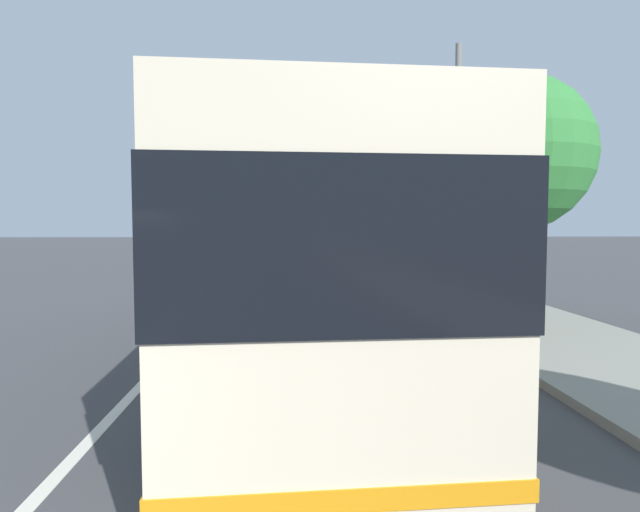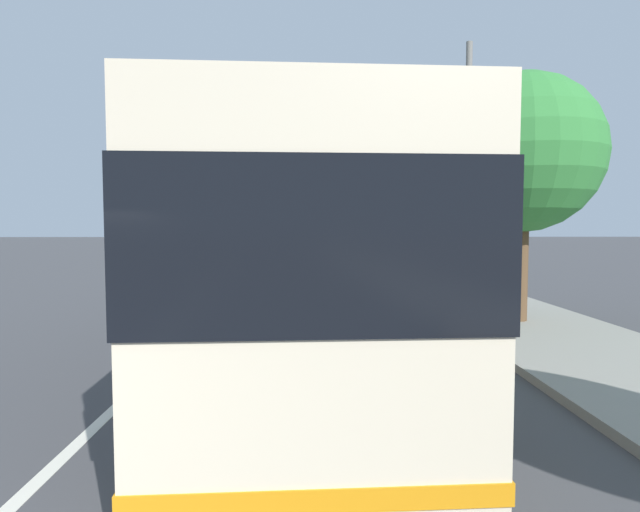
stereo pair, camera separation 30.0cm
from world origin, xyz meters
The scene contains 9 objects.
sidewalk_curb centered at (10.00, -7.71, 0.07)m, with size 110.00×3.60×0.14m, color gray.
lane_divider_line centered at (10.00, 0.00, 0.00)m, with size 110.00×0.16×0.01m, color silver.
coach_bus centered at (8.12, -2.36, 1.91)m, with size 12.12×3.07×3.39m.
car_ahead_same_lane centered at (46.02, 1.82, 0.69)m, with size 4.49×2.20×1.48m.
car_behind_bus centered at (40.64, 1.78, 0.70)m, with size 4.31×2.00×1.43m.
car_side_street centered at (51.83, -1.80, 0.69)m, with size 4.32×2.02×1.44m.
roadside_tree_mid_block centered at (10.76, -7.54, 4.05)m, with size 3.70×3.70×5.93m.
roadside_tree_far_block centered at (28.81, -7.37, 4.06)m, with size 3.26×3.26×5.73m.
utility_pole centered at (15.09, -7.66, 4.09)m, with size 0.20×0.20×8.19m, color slate.
Camera 1 is at (-1.03, -2.22, 2.38)m, focal length 28.35 mm.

